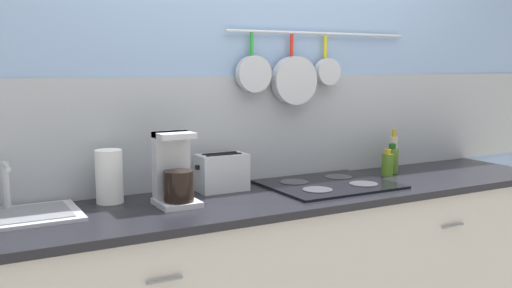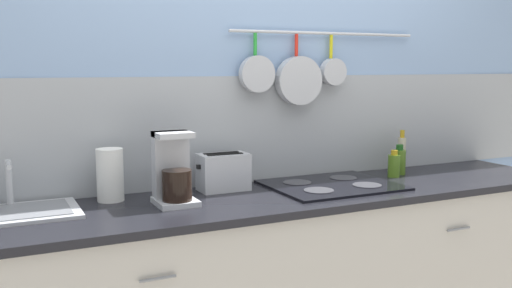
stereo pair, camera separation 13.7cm
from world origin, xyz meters
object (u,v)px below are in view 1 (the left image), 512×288
Objects in this scene: coffee_maker at (174,175)px; bottle_cooking_wine at (394,152)px; toaster at (222,172)px; paper_towel_roll at (109,176)px; bottle_hot_sauce at (392,160)px; bottle_sesame_oil at (387,164)px.

coffee_maker reaches higher than bottle_cooking_wine.
bottle_cooking_wine is (1.10, 0.03, 0.01)m from toaster.
paper_towel_roll is 1.42× the size of bottle_hot_sauce.
bottle_hot_sauce is at bearing -2.19° from toaster.
bottle_sesame_oil is 0.89× the size of bottle_hot_sauce.
coffee_maker is 0.34m from toaster.
bottle_cooking_wine is (1.39, 0.18, -0.03)m from coffee_maker.
coffee_maker reaches higher than bottle_hot_sauce.
coffee_maker is 1.34× the size of bottle_cooking_wine.
coffee_maker is at bearing -172.71° from bottle_cooking_wine.
bottle_sesame_oil is (0.95, -0.09, -0.02)m from toaster.
coffee_maker is at bearing -177.19° from bottle_sesame_oil.
coffee_maker is at bearing -175.10° from bottle_hot_sauce.
toaster is at bearing -1.74° from paper_towel_roll.
bottle_cooking_wine is at bearing 1.33° from toaster.
toaster is at bearing 177.81° from bottle_hot_sauce.
coffee_maker reaches higher than paper_towel_roll.
bottle_sesame_oil is at bearing -146.49° from bottle_hot_sauce.
paper_towel_roll is 0.53m from toaster.
bottle_cooking_wine is (1.63, 0.01, -0.01)m from paper_towel_roll.
paper_towel_roll reaches higher than toaster.
paper_towel_roll is 0.93× the size of toaster.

